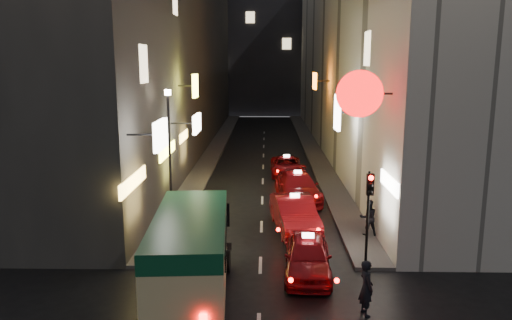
# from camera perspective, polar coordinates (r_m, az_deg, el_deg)

# --- Properties ---
(building_left) EXTENTS (7.52, 52.34, 18.00)m
(building_left) POSITION_cam_1_polar(r_m,az_deg,el_deg) (44.09, -9.81, 12.85)
(building_left) COLOR #3A3835
(building_left) RESTS_ON ground
(building_right) EXTENTS (8.13, 52.00, 18.00)m
(building_right) POSITION_cam_1_polar(r_m,az_deg,el_deg) (44.02, 11.66, 12.79)
(building_right) COLOR #B6B2A7
(building_right) RESTS_ON ground
(building_far) EXTENTS (30.00, 10.00, 22.00)m
(building_far) POSITION_cam_1_polar(r_m,az_deg,el_deg) (75.38, 1.03, 13.78)
(building_far) COLOR #2F2F34
(building_far) RESTS_ON ground
(sidewalk_left) EXTENTS (1.50, 52.00, 0.15)m
(sidewalk_left) POSITION_cam_1_polar(r_m,az_deg,el_deg) (44.17, -4.64, 1.35)
(sidewalk_left) COLOR #4A4745
(sidewalk_left) RESTS_ON ground
(sidewalk_right) EXTENTS (1.50, 52.00, 0.15)m
(sidewalk_right) POSITION_cam_1_polar(r_m,az_deg,el_deg) (44.14, 6.41, 1.31)
(sidewalk_right) COLOR #4A4745
(sidewalk_right) RESTS_ON ground
(minibus) EXTENTS (2.67, 6.59, 2.78)m
(minibus) POSITION_cam_1_polar(r_m,az_deg,el_deg) (16.40, -7.49, -9.78)
(minibus) COLOR beige
(minibus) RESTS_ON ground
(taxi_near) EXTENTS (2.40, 5.25, 1.80)m
(taxi_near) POSITION_cam_1_polar(r_m,az_deg,el_deg) (18.37, 5.93, -10.54)
(taxi_near) COLOR maroon
(taxi_near) RESTS_ON ground
(taxi_second) EXTENTS (3.11, 6.01, 2.00)m
(taxi_second) POSITION_cam_1_polar(r_m,az_deg,el_deg) (22.84, 4.44, -5.86)
(taxi_second) COLOR maroon
(taxi_second) RESTS_ON ground
(taxi_third) EXTENTS (2.86, 5.78, 1.94)m
(taxi_third) POSITION_cam_1_polar(r_m,az_deg,el_deg) (27.82, 4.78, -2.81)
(taxi_third) COLOR maroon
(taxi_third) RESTS_ON ground
(taxi_far) EXTENTS (1.94, 4.62, 1.63)m
(taxi_far) POSITION_cam_1_polar(r_m,az_deg,el_deg) (33.83, 3.50, -0.54)
(taxi_far) COLOR maroon
(taxi_far) RESTS_ON ground
(pedestrian_crossing) EXTENTS (0.56, 0.73, 1.98)m
(pedestrian_crossing) POSITION_cam_1_polar(r_m,az_deg,el_deg) (15.88, 12.50, -13.69)
(pedestrian_crossing) COLOR black
(pedestrian_crossing) RESTS_ON ground
(pedestrian_sidewalk) EXTENTS (0.71, 0.49, 1.80)m
(pedestrian_sidewalk) POSITION_cam_1_polar(r_m,az_deg,el_deg) (22.32, 12.72, -6.16)
(pedestrian_sidewalk) COLOR black
(pedestrian_sidewalk) RESTS_ON sidewalk_right
(traffic_light) EXTENTS (0.26, 0.43, 3.50)m
(traffic_light) POSITION_cam_1_polar(r_m,az_deg,el_deg) (18.83, 12.82, -4.22)
(traffic_light) COLOR black
(traffic_light) RESTS_ON sidewalk_right
(lamp_post) EXTENTS (0.28, 0.28, 6.22)m
(lamp_post) POSITION_cam_1_polar(r_m,az_deg,el_deg) (23.06, -9.85, 1.35)
(lamp_post) COLOR black
(lamp_post) RESTS_ON sidewalk_left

